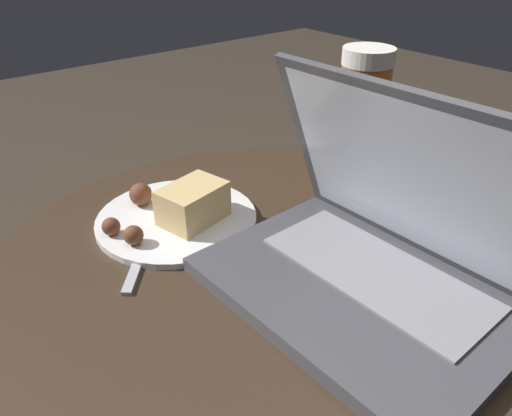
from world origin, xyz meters
name	(u,v)px	position (x,y,z in m)	size (l,w,h in m)	color
table	(277,349)	(0.00, 0.00, 0.38)	(0.75, 0.75, 0.50)	#515156
laptop	(374,254)	(0.09, 0.06, 0.55)	(0.34, 0.24, 0.24)	#47474C
beer_glass	(361,121)	(-0.09, 0.24, 0.61)	(0.07, 0.07, 0.21)	#C6701E
snack_plate	(179,212)	(-0.17, -0.03, 0.52)	(0.22, 0.22, 0.06)	white
fork	(145,245)	(-0.15, -0.10, 0.51)	(0.14, 0.12, 0.00)	#B2B2B7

